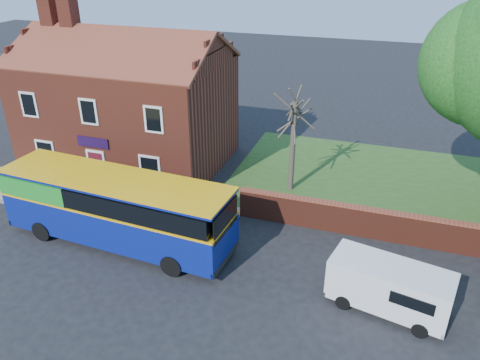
% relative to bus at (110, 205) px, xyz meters
% --- Properties ---
extents(ground, '(120.00, 120.00, 0.00)m').
position_rel_bus_xyz_m(ground, '(3.07, -2.84, -1.93)').
color(ground, black).
rests_on(ground, ground).
extents(pavement, '(18.00, 3.50, 0.12)m').
position_rel_bus_xyz_m(pavement, '(-3.93, 2.91, -1.87)').
color(pavement, gray).
rests_on(pavement, ground).
extents(kerb, '(18.00, 0.15, 0.14)m').
position_rel_bus_xyz_m(kerb, '(-3.93, 1.16, -1.86)').
color(kerb, slate).
rests_on(kerb, ground).
extents(grass_strip, '(26.00, 12.00, 0.04)m').
position_rel_bus_xyz_m(grass_strip, '(16.07, 10.16, -1.91)').
color(grass_strip, '#426B28').
rests_on(grass_strip, ground).
extents(shop_building, '(12.30, 8.13, 10.50)m').
position_rel_bus_xyz_m(shop_building, '(-3.95, 8.65, 1.48)').
color(shop_building, maroon).
rests_on(shop_building, ground).
extents(boundary_wall, '(22.00, 0.38, 1.60)m').
position_rel_bus_xyz_m(boundary_wall, '(16.07, 4.16, -1.12)').
color(boundary_wall, maroon).
rests_on(boundary_wall, ground).
extents(bus, '(11.37, 3.56, 3.41)m').
position_rel_bus_xyz_m(bus, '(0.00, 0.00, 0.00)').
color(bus, navy).
rests_on(bus, ground).
extents(van_near, '(4.85, 2.74, 2.00)m').
position_rel_bus_xyz_m(van_near, '(12.77, -0.78, -0.81)').
color(van_near, white).
rests_on(van_near, ground).
extents(bare_tree, '(2.18, 2.60, 5.83)m').
position_rel_bus_xyz_m(bare_tree, '(6.93, 7.80, 1.06)').
color(bare_tree, '#4C4238').
rests_on(bare_tree, ground).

